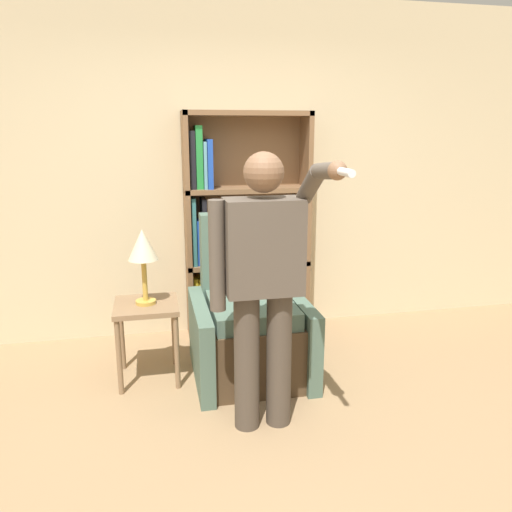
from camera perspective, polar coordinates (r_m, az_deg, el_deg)
The scene contains 7 objects.
ground_plane at distance 2.89m, azimuth 3.23°, elevation -22.86°, with size 14.00×14.00×0.00m, color #937551.
wall_back at distance 4.31m, azimuth -3.68°, elevation 9.62°, with size 8.00×0.06×2.80m.
bookcase at distance 4.23m, azimuth -2.43°, elevation 3.14°, with size 1.05×0.28×1.89m.
armchair at distance 3.68m, azimuth -0.86°, elevation -7.87°, with size 0.81×0.86×1.14m.
person_standing at distance 2.81m, azimuth 0.86°, elevation -2.42°, with size 0.58×0.78×1.63m.
side_table at distance 3.61m, azimuth -12.38°, elevation -6.80°, with size 0.44×0.44×0.57m.
table_lamp at distance 3.47m, azimuth -12.81°, elevation 0.80°, with size 0.20×0.20×0.53m.
Camera 1 is at (-0.63, -2.22, 1.74)m, focal length 35.00 mm.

